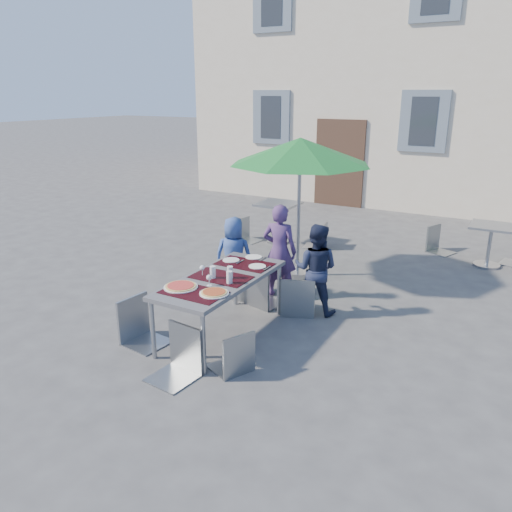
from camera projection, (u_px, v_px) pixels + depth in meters
The scene contains 22 objects.
ground at pixel (273, 338), 6.08m from camera, with size 90.00×90.00×0.00m, color #444446.
building at pixel (464, 17), 14.06m from camera, with size 13.60×8.20×11.10m.
dining_table at pixel (221, 281), 5.95m from camera, with size 0.80×1.85×0.76m.
pizza_near_left at pixel (181, 286), 5.60m from camera, with size 0.38×0.38×0.03m.
pizza_near_right at pixel (214, 293), 5.43m from camera, with size 0.32×0.32×0.03m.
glassware at pixel (220, 274), 5.82m from camera, with size 0.49×0.38×0.15m.
place_settings at pixel (247, 261), 6.47m from camera, with size 0.68×0.52×0.01m.
child_0 at pixel (234, 256), 7.28m from camera, with size 0.56×0.37×1.15m, color #375298.
child_1 at pixel (280, 251), 7.10m from camera, with size 0.50×0.33×1.37m, color #53356C.
child_2 at pixel (316, 269), 6.61m from camera, with size 0.60×0.34×1.23m, color #1C233E.
chair_0 at pixel (240, 267), 7.07m from camera, with size 0.38×0.38×0.85m.
chair_1 at pixel (262, 264), 6.81m from camera, with size 0.57×0.57×1.05m.
chair_2 at pixel (299, 273), 6.53m from camera, with size 0.58×0.58×1.01m.
chair_3 at pixel (137, 294), 5.80m from camera, with size 0.51×0.51×1.04m.
chair_4 at pixel (234, 328), 5.18m from camera, with size 0.53×0.52×0.89m.
chair_5 at pixel (177, 323), 5.10m from camera, with size 0.49×0.50×1.01m.
patio_umbrella at pixel (300, 153), 7.54m from camera, with size 2.20×2.20×2.20m.
cafe_table_0 at pixel (278, 214), 9.76m from camera, with size 0.75×0.75×0.80m.
bg_chair_l_0 at pixel (247, 216), 9.92m from camera, with size 0.44×0.44×0.87m.
bg_chair_r_0 at pixel (320, 221), 9.47m from camera, with size 0.46×0.46×0.89m.
cafe_table_1 at pixel (490, 239), 8.43m from camera, with size 0.68×0.68×0.73m.
bg_chair_l_1 at pixel (440, 223), 9.19m from camera, with size 0.54×0.54×0.94m.
Camera 1 is at (2.50, -4.86, 2.85)m, focal length 35.00 mm.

